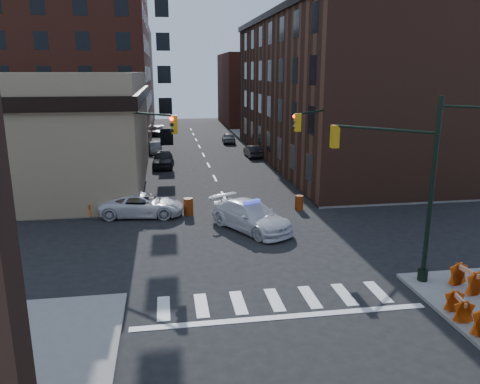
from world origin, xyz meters
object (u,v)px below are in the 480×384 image
object	(u,v)px
police_car	(251,216)
parked_car_wfar	(156,148)
barrel_road	(299,203)
parked_car_enear	(253,151)
parked_car_wnear	(163,159)
pedestrian_a	(131,201)
pedestrian_b	(78,194)
pickup	(142,205)
barrel_bank	(188,206)
barricade_nw_a	(101,207)
barricade_se_a	(466,279)

from	to	relation	value
police_car	parked_car_wfar	xyz separation A→B (m)	(-5.92, 27.82, -0.19)
barrel_road	parked_car_enear	bearing A→B (deg)	88.24
parked_car_wnear	parked_car_enear	world-z (taller)	parked_car_wnear
pedestrian_a	pedestrian_b	world-z (taller)	pedestrian_b
pickup	pedestrian_a	xyz separation A→B (m)	(-0.70, 0.20, 0.23)
pedestrian_a	barrel_bank	world-z (taller)	pedestrian_a
barrel_road	barricade_nw_a	world-z (taller)	barrel_road
parked_car_enear	barrel_bank	xyz separation A→B (m)	(-8.06, -20.24, -0.08)
pickup	pedestrian_a	distance (m)	0.76
parked_car_wnear	parked_car_enear	xyz separation A→B (m)	(9.68, 4.19, -0.19)
parked_car_wfar	parked_car_enear	distance (m)	11.23
pickup	pedestrian_b	xyz separation A→B (m)	(-4.28, 2.09, 0.38)
parked_car_wfar	barrel_bank	size ratio (longest dim) A/B	3.52
pickup	barrel_road	distance (m)	10.39
pedestrian_a	pedestrian_b	size ratio (longest dim) A/B	0.85
parked_car_wfar	pedestrian_a	size ratio (longest dim) A/B	2.36
parked_car_enear	barrel_bank	bearing A→B (deg)	65.87
barricade_nw_a	barricade_se_a	bearing A→B (deg)	-47.89
pedestrian_b	barricade_nw_a	bearing A→B (deg)	-35.27
parked_car_wfar	parked_car_enear	bearing A→B (deg)	-23.64
parked_car_wfar	pedestrian_b	bearing A→B (deg)	-105.11
parked_car_enear	pedestrian_a	distance (m)	23.04
pickup	pedestrian_a	size ratio (longest dim) A/B	3.23
parked_car_enear	pedestrian_b	distance (m)	23.59
police_car	barricade_se_a	size ratio (longest dim) A/B	4.37
pedestrian_a	barricade_se_a	world-z (taller)	pedestrian_a
pickup	police_car	bearing A→B (deg)	-113.56
pedestrian_b	barrel_road	world-z (taller)	pedestrian_b
pedestrian_b	barricade_nw_a	world-z (taller)	pedestrian_b
barricade_se_a	parked_car_wnear	bearing A→B (deg)	15.24
parked_car_wnear	parked_car_wfar	xyz separation A→B (m)	(-0.81, 8.19, -0.18)
barrel_bank	police_car	bearing A→B (deg)	-45.78
police_car	pickup	distance (m)	7.47
pickup	parked_car_enear	distance (m)	22.86
parked_car_wfar	barrel_road	world-z (taller)	parked_car_wfar
barrel_bank	pickup	bearing A→B (deg)	176.12
police_car	barrel_bank	distance (m)	5.01
pedestrian_b	barrel_bank	world-z (taller)	pedestrian_b
pedestrian_a	barricade_se_a	xyz separation A→B (m)	(14.56, -13.50, -0.33)
police_car	parked_car_wfar	world-z (taller)	police_car
barricade_nw_a	barrel_bank	bearing A→B (deg)	-16.16
pickup	barrel_bank	size ratio (longest dim) A/B	4.82
pickup	barricade_nw_a	xyz separation A→B (m)	(-2.70, 0.63, -0.18)
barricade_nw_a	pedestrian_a	bearing A→B (deg)	-19.92
parked_car_wfar	barrel_bank	distance (m)	24.36
police_car	parked_car_wnear	xyz separation A→B (m)	(-5.11, 19.63, -0.01)
parked_car_wnear	barricade_nw_a	bearing A→B (deg)	-102.32
parked_car_wnear	parked_car_enear	distance (m)	10.55
parked_car_wnear	barricade_se_a	size ratio (longest dim) A/B	3.67
parked_car_wfar	barricade_nw_a	distance (m)	23.63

